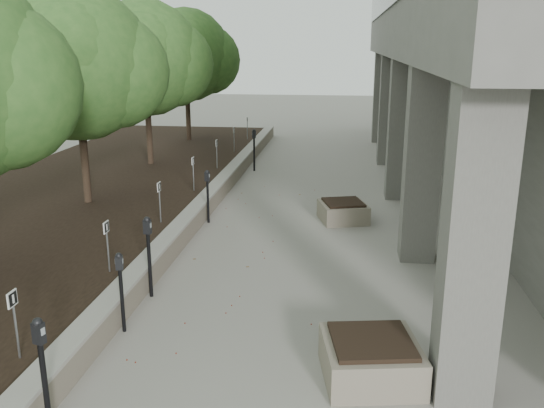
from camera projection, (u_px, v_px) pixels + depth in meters
The scene contains 20 objects.
retaining_wall at pixel (208, 201), 15.70m from camera, with size 0.39×26.00×0.50m, color gray, non-canonical shape.
planting_bed at pixel (81, 198), 16.16m from camera, with size 7.00×26.00×0.40m, color black.
crabapple_tree_3 at pixel (79, 97), 14.33m from camera, with size 4.60×4.00×5.44m, color #2F5B22, non-canonical shape.
crabapple_tree_4 at pixel (146, 83), 19.10m from camera, with size 4.60×4.00×5.44m, color #2F5B22, non-canonical shape.
crabapple_tree_5 at pixel (187, 75), 23.88m from camera, with size 4.60×4.00×5.44m, color #2F5B22, non-canonical shape.
parking_sign_2 at pixel (16, 325), 7.48m from camera, with size 0.04×0.22×0.96m, color black, non-canonical shape.
parking_sign_3 at pixel (108, 247), 10.34m from camera, with size 0.04×0.22×0.96m, color black, non-canonical shape.
parking_sign_4 at pixel (160, 202), 13.21m from camera, with size 0.04×0.22×0.96m, color black, non-canonical shape.
parking_sign_5 at pixel (193, 174), 16.07m from camera, with size 0.04×0.22×0.96m, color black, non-canonical shape.
parking_sign_6 at pixel (217, 154), 18.94m from camera, with size 0.04×0.22×0.96m, color black, non-canonical shape.
parking_sign_7 at pixel (234, 139), 21.80m from camera, with size 0.04×0.22×0.96m, color black, non-canonical shape.
parking_sign_8 at pixel (247, 128), 24.66m from camera, with size 0.04×0.22×0.96m, color black, non-canonical shape.
parking_meter_1 at pixel (44, 378), 6.52m from camera, with size 0.15×0.11×1.51m, color black, non-canonical shape.
parking_meter_2 at pixel (122, 293), 8.95m from camera, with size 0.13×0.09×1.33m, color black, non-canonical shape.
parking_meter_3 at pixel (149, 257), 10.19m from camera, with size 0.15×0.11×1.51m, color black, non-canonical shape.
parking_meter_4 at pixel (208, 197), 14.45m from camera, with size 0.14×0.10×1.37m, color black, non-canonical shape.
parking_meter_5 at pixel (254, 150), 20.31m from camera, with size 0.15×0.11×1.50m, color black, non-canonical shape.
planter_front at pixel (371, 358), 7.79m from camera, with size 1.26×1.26×0.59m, color gray, non-canonical shape.
planter_back at pixel (343, 211), 14.72m from camera, with size 1.12×1.12×0.52m, color gray, non-canonical shape.
berry_scatter at pixel (246, 267), 11.74m from camera, with size 3.30×14.10×0.02m, color maroon, non-canonical shape.
Camera 1 is at (1.82, -5.79, 4.42)m, focal length 37.97 mm.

